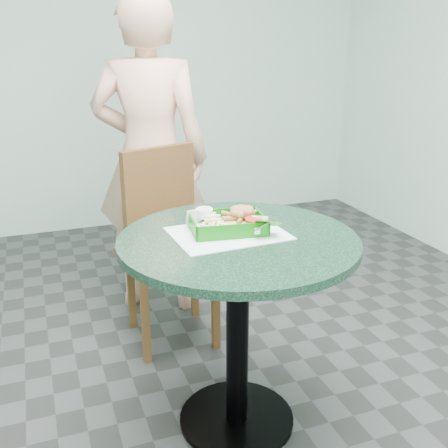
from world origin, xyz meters
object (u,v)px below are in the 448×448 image
object	(u,v)px
cafe_table	(238,287)
sauce_ramekin	(202,219)
dining_chair	(165,232)
diner_person	(150,141)
food_basket	(227,232)
crab_sandwich	(241,220)

from	to	relation	value
cafe_table	sauce_ramekin	bearing A→B (deg)	120.77
dining_chair	diner_person	bearing A→B (deg)	68.90
diner_person	food_basket	size ratio (longest dim) A/B	7.15
dining_chair	cafe_table	bearing A→B (deg)	-103.48
dining_chair	sauce_ramekin	world-z (taller)	dining_chair
diner_person	sauce_ramekin	bearing A→B (deg)	112.64
diner_person	sauce_ramekin	xyz separation A→B (m)	(-0.02, -0.94, -0.12)
cafe_table	food_basket	bearing A→B (deg)	101.70
crab_sandwich	sauce_ramekin	bearing A→B (deg)	156.36
cafe_table	sauce_ramekin	distance (m)	0.28
food_basket	sauce_ramekin	xyz separation A→B (m)	(-0.07, 0.07, 0.03)
cafe_table	sauce_ramekin	size ratio (longest dim) A/B	13.34
dining_chair	diner_person	world-z (taller)	diner_person
food_basket	crab_sandwich	xyz separation A→B (m)	(0.06, 0.02, 0.03)
cafe_table	food_basket	size ratio (longest dim) A/B	3.24
crab_sandwich	sauce_ramekin	world-z (taller)	crab_sandwich
food_basket	dining_chair	bearing A→B (deg)	94.79
crab_sandwich	diner_person	bearing A→B (deg)	96.01
dining_chair	crab_sandwich	xyz separation A→B (m)	(0.12, -0.68, 0.27)
dining_chair	crab_sandwich	size ratio (longest dim) A/B	7.01
food_basket	crab_sandwich	world-z (taller)	crab_sandwich
diner_person	food_basket	xyz separation A→B (m)	(0.05, -1.01, -0.15)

